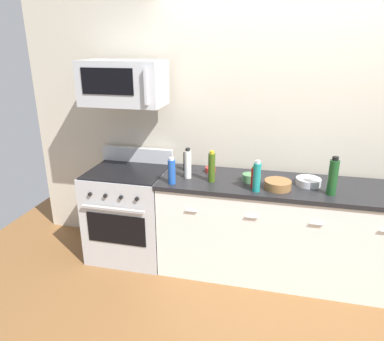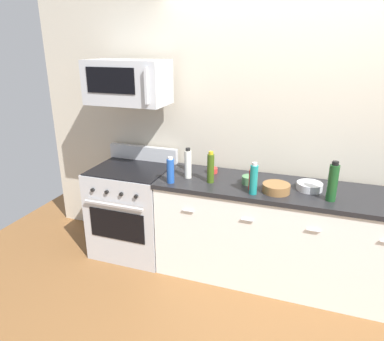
% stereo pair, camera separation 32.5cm
% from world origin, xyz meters
% --- Properties ---
extents(ground_plane, '(6.41, 6.41, 0.00)m').
position_xyz_m(ground_plane, '(0.00, 0.00, 0.00)').
color(ground_plane, brown).
extents(back_wall, '(5.34, 0.10, 2.70)m').
position_xyz_m(back_wall, '(0.00, 0.41, 1.35)').
color(back_wall, beige).
rests_on(back_wall, ground_plane).
extents(counter_unit, '(2.25, 0.66, 0.92)m').
position_xyz_m(counter_unit, '(0.00, -0.00, 0.46)').
color(counter_unit, white).
rests_on(counter_unit, ground_plane).
extents(range_oven, '(0.76, 0.69, 1.07)m').
position_xyz_m(range_oven, '(-1.50, 0.00, 0.47)').
color(range_oven, '#B7BABF').
rests_on(range_oven, ground_plane).
extents(microwave, '(0.74, 0.44, 0.40)m').
position_xyz_m(microwave, '(-1.50, 0.05, 1.75)').
color(microwave, '#B7BABF').
extents(bottle_olive_oil, '(0.06, 0.06, 0.29)m').
position_xyz_m(bottle_olive_oil, '(-0.65, -0.09, 1.06)').
color(bottle_olive_oil, '#385114').
rests_on(bottle_olive_oil, countertop_slab).
extents(bottle_sparkling_teal, '(0.06, 0.06, 0.27)m').
position_xyz_m(bottle_sparkling_teal, '(-0.24, -0.22, 1.05)').
color(bottle_sparkling_teal, '#197F7A').
rests_on(bottle_sparkling_teal, countertop_slab).
extents(bottle_soda_blue, '(0.07, 0.07, 0.24)m').
position_xyz_m(bottle_soda_blue, '(-0.98, -0.21, 1.03)').
color(bottle_soda_blue, '#1E4CA5').
rests_on(bottle_soda_blue, countertop_slab).
extents(bottle_wine_green, '(0.08, 0.08, 0.32)m').
position_xyz_m(bottle_wine_green, '(0.36, -0.15, 1.07)').
color(bottle_wine_green, '#19471E').
rests_on(bottle_wine_green, countertop_slab).
extents(bottle_soy_sauce_dark, '(0.05, 0.05, 0.20)m').
position_xyz_m(bottle_soy_sauce_dark, '(-0.94, 0.15, 1.01)').
color(bottle_soy_sauce_dark, black).
rests_on(bottle_soy_sauce_dark, countertop_slab).
extents(bottle_hot_sauce_red, '(0.05, 0.05, 0.19)m').
position_xyz_m(bottle_hot_sauce_red, '(-0.27, -0.14, 1.01)').
color(bottle_hot_sauce_red, '#B21914').
rests_on(bottle_hot_sauce_red, countertop_slab).
extents(bottle_vinegar_white, '(0.06, 0.06, 0.28)m').
position_xyz_m(bottle_vinegar_white, '(-0.88, -0.05, 1.05)').
color(bottle_vinegar_white, silver).
rests_on(bottle_vinegar_white, countertop_slab).
extents(bowl_red_small, '(0.10, 0.10, 0.05)m').
position_xyz_m(bowl_red_small, '(-0.70, 0.15, 0.95)').
color(bowl_red_small, '#B72D28').
rests_on(bowl_red_small, countertop_slab).
extents(bowl_green_glaze, '(0.13, 0.13, 0.07)m').
position_xyz_m(bowl_green_glaze, '(-0.32, -0.01, 0.96)').
color(bowl_green_glaze, '#477A4C').
rests_on(bowl_green_glaze, countertop_slab).
extents(bowl_steel_prep, '(0.21, 0.21, 0.06)m').
position_xyz_m(bowl_steel_prep, '(0.19, 0.02, 0.95)').
color(bowl_steel_prep, '#B2B5BA').
rests_on(bowl_steel_prep, countertop_slab).
extents(bowl_wooden_salad, '(0.23, 0.23, 0.07)m').
position_xyz_m(bowl_wooden_salad, '(-0.07, -0.12, 0.96)').
color(bowl_wooden_salad, brown).
rests_on(bowl_wooden_salad, countertop_slab).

